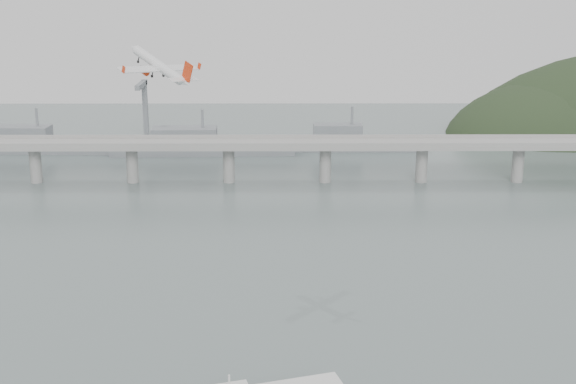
{
  "coord_description": "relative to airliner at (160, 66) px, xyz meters",
  "views": [
    {
      "loc": [
        -1.11,
        -186.79,
        105.15
      ],
      "look_at": [
        0.0,
        55.0,
        36.0
      ],
      "focal_mm": 48.0,
      "sensor_mm": 36.0,
      "label": 1
    }
  ],
  "objects": [
    {
      "name": "ground",
      "position": [
        43.49,
        -75.81,
        -74.48
      ],
      "size": [
        900.0,
        900.0,
        0.0
      ],
      "primitive_type": "plane",
      "color": "slate",
      "rests_on": "ground"
    },
    {
      "name": "bridge",
      "position": [
        42.34,
        124.19,
        -56.83
      ],
      "size": [
        800.0,
        22.0,
        23.9
      ],
      "color": "gray",
      "rests_on": "ground"
    },
    {
      "name": "distant_fleet",
      "position": [
        -111.86,
        189.27,
        -68.26
      ],
      "size": [
        453.0,
        60.9,
        40.0
      ],
      "color": "slate",
      "rests_on": "ground"
    },
    {
      "name": "airliner",
      "position": [
        0.0,
        0.0,
        0.0
      ],
      "size": [
        27.33,
        27.71,
        13.81
      ],
      "rotation": [
        0.05,
        -0.33,
        2.35
      ],
      "color": "white",
      "rests_on": "ground"
    }
  ]
}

